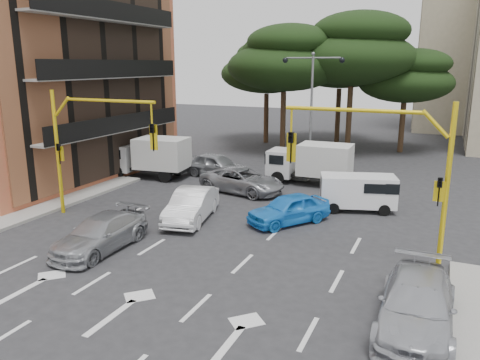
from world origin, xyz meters
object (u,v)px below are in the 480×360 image
object	(u,v)px
street_lamp_center	(312,91)
car_silver_cross_a	(242,180)
car_silver_wagon	(100,234)
box_truck_a	(149,157)
car_silver_parked	(417,305)
signal_mast_right	(393,162)
car_white_hatch	(191,205)
box_truck_b	(310,164)
car_blue_compact	(289,209)
van_white	(358,193)
signal_mast_left	(85,137)
car_silver_cross_b	(217,165)

from	to	relation	value
street_lamp_center	car_silver_cross_a	world-z (taller)	street_lamp_center
car_silver_wagon	box_truck_a	distance (m)	12.25
car_silver_parked	box_truck_a	bearing A→B (deg)	144.41
car_silver_cross_a	signal_mast_right	bearing A→B (deg)	-117.82
car_white_hatch	signal_mast_right	bearing A→B (deg)	-21.99
signal_mast_right	box_truck_b	bearing A→B (deg)	118.85
car_blue_compact	car_silver_parked	size ratio (longest dim) A/B	0.82
car_silver_parked	van_white	distance (m)	10.89
car_white_hatch	car_silver_cross_a	size ratio (longest dim) A/B	0.90
car_silver_wagon	car_silver_parked	bearing A→B (deg)	-4.71
car_white_hatch	car_blue_compact	xyz separation A→B (m)	(4.31, 1.45, -0.05)
car_blue_compact	box_truck_a	world-z (taller)	box_truck_a
signal_mast_right	signal_mast_left	distance (m)	13.61
car_white_hatch	box_truck_a	size ratio (longest dim) A/B	0.84
box_truck_a	car_silver_parked	bearing A→B (deg)	-132.03
street_lamp_center	car_blue_compact	size ratio (longest dim) A/B	1.94
car_blue_compact	street_lamp_center	bearing A→B (deg)	136.18
box_truck_b	car_blue_compact	bearing A→B (deg)	-172.36
car_white_hatch	car_silver_wagon	xyz separation A→B (m)	(-1.49, -4.60, -0.07)
car_silver_cross_b	car_silver_parked	bearing A→B (deg)	-126.17
car_silver_cross_b	box_truck_b	xyz separation A→B (m)	(6.00, 0.72, 0.49)
signal_mast_right	signal_mast_left	world-z (taller)	same
car_silver_cross_a	box_truck_b	bearing A→B (deg)	-30.02
car_blue_compact	car_silver_wagon	bearing A→B (deg)	-98.57
street_lamp_center	signal_mast_right	bearing A→B (deg)	-64.09
car_silver_parked	box_truck_a	xyz separation A→B (m)	(-17.13, 11.99, 0.59)
street_lamp_center	car_silver_cross_b	world-z (taller)	street_lamp_center
car_blue_compact	car_silver_cross_b	size ratio (longest dim) A/B	0.89
signal_mast_left	street_lamp_center	size ratio (longest dim) A/B	0.77
signal_mast_left	car_silver_parked	bearing A→B (deg)	-14.94
car_white_hatch	van_white	size ratio (longest dim) A/B	1.22
signal_mast_right	car_silver_cross_b	xyz separation A→B (m)	(-11.80, 9.81, -3.11)
car_silver_wagon	box_truck_b	bearing A→B (deg)	70.95
street_lamp_center	car_blue_compact	xyz separation A→B (m)	(2.12, -10.96, -4.74)
car_silver_cross_a	car_silver_cross_b	world-z (taller)	car_silver_cross_b
car_white_hatch	box_truck_b	world-z (taller)	box_truck_b
car_silver_cross_b	car_white_hatch	bearing A→B (deg)	-150.86
signal_mast_right	car_blue_compact	distance (m)	6.44
signal_mast_right	van_white	size ratio (longest dim) A/B	1.65
car_silver_parked	street_lamp_center	bearing A→B (deg)	113.72
car_white_hatch	box_truck_a	distance (m)	9.37
signal_mast_right	van_white	world-z (taller)	signal_mast_right
car_blue_compact	car_silver_parked	bearing A→B (deg)	-14.29
street_lamp_center	box_truck_a	xyz separation A→B (m)	(-9.00, -6.00, -4.12)
car_silver_wagon	car_silver_cross_b	world-z (taller)	car_silver_cross_b
signal_mast_left	street_lamp_center	world-z (taller)	street_lamp_center
box_truck_a	street_lamp_center	bearing A→B (deg)	-63.33
signal_mast_left	car_silver_cross_b	size ratio (longest dim) A/B	1.33
car_silver_cross_a	box_truck_a	xyz separation A→B (m)	(-7.00, 0.92, 0.61)
car_silver_wagon	box_truck_a	bearing A→B (deg)	115.78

